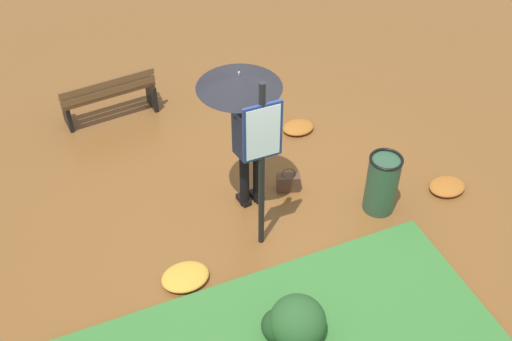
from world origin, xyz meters
The scene contains 10 objects.
ground_plane centered at (0.00, 0.00, 0.00)m, with size 18.00×18.00×0.00m, color brown.
person_with_umbrella centered at (0.18, -0.09, 1.55)m, with size 0.96×0.96×2.04m.
info_sign_post centered at (0.25, 0.57, 1.44)m, with size 0.44×0.07×2.30m.
handbag centered at (-0.44, -0.14, 0.13)m, with size 0.33×0.23×0.37m.
park_bench centered at (1.35, -2.59, 0.40)m, with size 1.40×0.50×0.75m.
trash_bin centered at (-1.36, 0.62, 0.42)m, with size 0.42×0.42×0.83m.
shrub_cluster centered at (0.47, 1.93, 0.25)m, with size 0.65×0.59×0.54m.
leaf_pile_near_person centered at (-1.11, -1.23, 0.05)m, with size 0.47×0.38×0.10m.
leaf_pile_by_bench centered at (-2.37, 0.68, 0.05)m, with size 0.49×0.40×0.11m.
leaf_pile_far_path centered at (1.28, 0.78, 0.06)m, with size 0.55×0.44×0.12m.
Camera 1 is at (2.28, 5.25, 5.74)m, focal length 44.04 mm.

